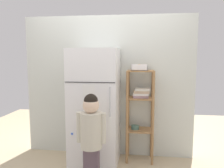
% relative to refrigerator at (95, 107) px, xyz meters
% --- Properties ---
extents(ground_plane, '(6.00, 6.00, 0.00)m').
position_rel_refrigerator_xyz_m(ground_plane, '(0.13, -0.02, -0.81)').
color(ground_plane, tan).
extents(kitchen_wall_back, '(2.57, 0.03, 2.12)m').
position_rel_refrigerator_xyz_m(kitchen_wall_back, '(0.13, 0.33, 0.25)').
color(kitchen_wall_back, silver).
rests_on(kitchen_wall_back, ground).
extents(refrigerator, '(0.66, 0.64, 1.62)m').
position_rel_refrigerator_xyz_m(refrigerator, '(0.00, 0.00, 0.00)').
color(refrigerator, white).
rests_on(refrigerator, ground).
extents(child_standing, '(0.35, 0.26, 1.09)m').
position_rel_refrigerator_xyz_m(child_standing, '(0.07, -0.54, -0.15)').
color(child_standing, '#5E4B57').
rests_on(child_standing, ground).
extents(pantry_shelf_unit, '(0.39, 0.29, 1.32)m').
position_rel_refrigerator_xyz_m(pantry_shelf_unit, '(0.63, 0.16, 0.00)').
color(pantry_shelf_unit, '#9E7247').
rests_on(pantry_shelf_unit, ground).
extents(fruit_bin, '(0.23, 0.15, 0.09)m').
position_rel_refrigerator_xyz_m(fruit_bin, '(0.62, 0.16, 0.55)').
color(fruit_bin, white).
rests_on(fruit_bin, pantry_shelf_unit).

